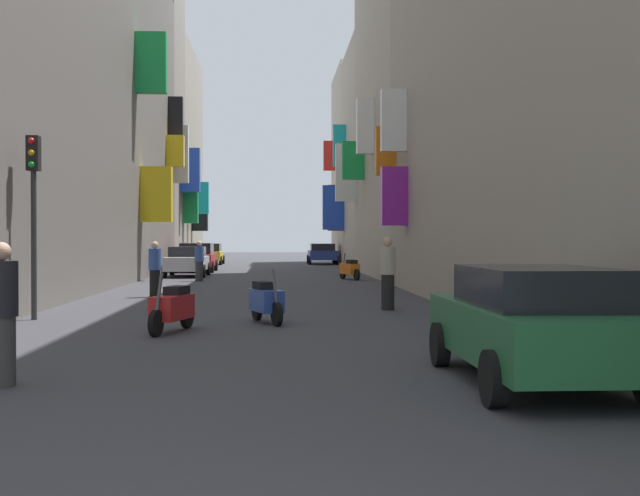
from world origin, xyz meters
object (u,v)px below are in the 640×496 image
(pedestrian_mid_street, at_px, (2,314))
(parked_car_red, at_px, (197,257))
(parked_car_yellow, at_px, (208,253))
(traffic_light_far_corner, at_px, (33,194))
(parked_car_blue, at_px, (322,253))
(parked_car_silver, at_px, (187,261))
(pedestrian_near_left, at_px, (388,273))
(pedestrian_crossing, at_px, (155,269))
(scooter_red, at_px, (173,307))
(scooter_blue, at_px, (266,301))
(scooter_orange, at_px, (350,269))
(parked_car_green, at_px, (533,322))
(pedestrian_near_right, at_px, (199,261))

(pedestrian_mid_street, bearing_deg, parked_car_red, 91.62)
(parked_car_yellow, relative_size, traffic_light_far_corner, 1.03)
(parked_car_blue, distance_m, pedestrian_mid_street, 45.58)
(parked_car_silver, relative_size, pedestrian_near_left, 2.25)
(parked_car_silver, relative_size, pedestrian_crossing, 2.42)
(parked_car_silver, xyz_separation_m, scooter_red, (2.16, -22.13, -0.27))
(parked_car_blue, xyz_separation_m, parked_car_red, (-7.36, -12.36, 0.04))
(parked_car_yellow, height_order, pedestrian_mid_street, pedestrian_mid_street)
(scooter_blue, bearing_deg, parked_car_blue, 84.92)
(scooter_red, bearing_deg, pedestrian_near_left, 43.28)
(pedestrian_near_left, xyz_separation_m, pedestrian_mid_street, (-5.98, -9.78, -0.05))
(scooter_orange, distance_m, scooter_blue, 17.58)
(parked_car_blue, height_order, traffic_light_far_corner, traffic_light_far_corner)
(parked_car_green, height_order, scooter_red, parked_car_green)
(parked_car_blue, bearing_deg, parked_car_silver, -112.45)
(pedestrian_near_left, distance_m, pedestrian_near_right, 14.73)
(parked_car_green, height_order, parked_car_silver, parked_car_green)
(parked_car_yellow, relative_size, scooter_blue, 2.41)
(scooter_red, relative_size, pedestrian_mid_street, 1.10)
(traffic_light_far_corner, bearing_deg, parked_car_silver, 86.76)
(parked_car_yellow, distance_m, traffic_light_far_corner, 36.94)
(parked_car_silver, height_order, scooter_blue, parked_car_silver)
(parked_car_green, relative_size, parked_car_blue, 0.98)
(pedestrian_mid_street, bearing_deg, parked_car_green, -1.88)
(parked_car_blue, distance_m, scooter_blue, 38.37)
(parked_car_yellow, distance_m, pedestrian_near_right, 21.49)
(pedestrian_near_right, bearing_deg, pedestrian_crossing, -93.11)
(pedestrian_crossing, distance_m, traffic_light_far_corner, 7.06)
(scooter_red, relative_size, pedestrian_near_right, 1.13)
(pedestrian_near_right, bearing_deg, parked_car_green, -75.21)
(pedestrian_near_left, bearing_deg, traffic_light_far_corner, -166.33)
(parked_car_blue, relative_size, parked_car_red, 1.05)
(pedestrian_mid_street, bearing_deg, pedestrian_near_right, 89.73)
(pedestrian_crossing, bearing_deg, parked_car_yellow, 91.80)
(scooter_blue, bearing_deg, pedestrian_crossing, 114.28)
(parked_car_green, xyz_separation_m, parked_car_yellow, (-7.63, 44.94, -0.00))
(pedestrian_near_left, bearing_deg, scooter_orange, 88.39)
(parked_car_yellow, bearing_deg, pedestrian_mid_street, -88.31)
(pedestrian_mid_street, bearing_deg, scooter_orange, 75.21)
(scooter_red, height_order, pedestrian_mid_street, pedestrian_mid_street)
(parked_car_yellow, distance_m, pedestrian_mid_street, 44.75)
(pedestrian_crossing, height_order, traffic_light_far_corner, traffic_light_far_corner)
(parked_car_yellow, bearing_deg, pedestrian_crossing, -88.20)
(parked_car_blue, relative_size, pedestrian_near_right, 2.52)
(pedestrian_near_left, bearing_deg, parked_car_blue, 89.26)
(scooter_orange, height_order, pedestrian_crossing, pedestrian_crossing)
(parked_car_red, relative_size, pedestrian_crossing, 2.38)
(pedestrian_crossing, height_order, pedestrian_mid_street, pedestrian_mid_street)
(parked_car_red, relative_size, parked_car_silver, 0.99)
(parked_car_green, bearing_deg, traffic_light_far_corner, 135.75)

